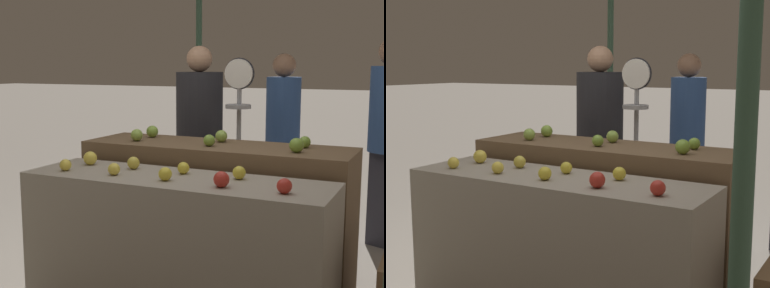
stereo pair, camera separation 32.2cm
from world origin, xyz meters
The scene contains 20 objects.
display_counter_front centered at (0.00, 0.00, 0.43)m, with size 1.81×0.55×0.87m, color gray.
display_counter_back centered at (0.00, 0.60, 0.49)m, with size 1.81×0.55×0.98m, color brown.
apple_front_0 centered at (-0.69, -0.12, 0.90)m, with size 0.07×0.07×0.07m, color yellow.
apple_front_1 centered at (-0.35, -0.10, 0.91)m, with size 0.07×0.07×0.07m, color yellow.
apple_front_2 centered at (-0.01, -0.10, 0.91)m, with size 0.08×0.08×0.08m, color gold.
apple_front_3 centered at (0.33, -0.12, 0.91)m, with size 0.09×0.09×0.09m, color #B72D23.
apple_front_4 centered at (0.67, -0.11, 0.91)m, with size 0.08×0.08×0.08m, color #B72D23.
apple_front_5 centered at (-0.67, 0.10, 0.91)m, with size 0.09×0.09×0.09m, color yellow.
apple_front_6 centered at (-0.34, 0.11, 0.91)m, with size 0.08×0.08×0.08m, color gold.
apple_front_7 centered at (0.00, 0.11, 0.90)m, with size 0.07×0.07×0.07m, color gold.
apple_front_8 centered at (0.35, 0.11, 0.91)m, with size 0.08×0.08×0.08m, color gold.
apple_back_0 centered at (-0.56, 0.50, 1.02)m, with size 0.08×0.08×0.08m, color #8EB247.
apple_back_1 centered at (-0.01, 0.50, 1.02)m, with size 0.08×0.08×0.08m, color #7AA338.
apple_back_2 centered at (0.57, 0.50, 1.02)m, with size 0.09×0.09×0.09m, color #7AA338.
apple_back_3 centered at (-0.56, 0.71, 1.02)m, with size 0.09×0.09×0.09m, color #84AD3D.
apple_back_4 centered at (-0.01, 0.71, 1.02)m, with size 0.08×0.08×0.08m, color #8EB247.
apple_back_5 centered at (0.57, 0.71, 1.02)m, with size 0.08×0.08×0.08m, color #7AA338.
produce_scale centered at (-0.09, 1.24, 1.11)m, with size 0.24×0.20×1.56m.
person_vendor_at_scale centered at (-0.53, 1.46, 0.95)m, with size 0.40×0.40×1.66m.
person_customer_left centered at (0.03, 2.10, 0.93)m, with size 0.34×0.34×1.61m.
Camera 2 is at (1.66, -2.50, 1.51)m, focal length 50.00 mm.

